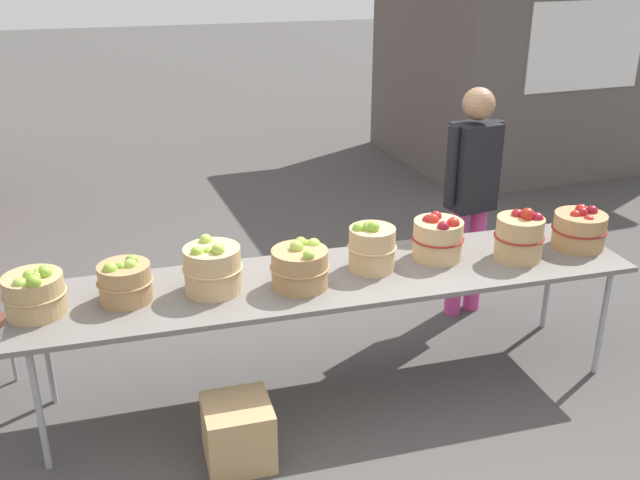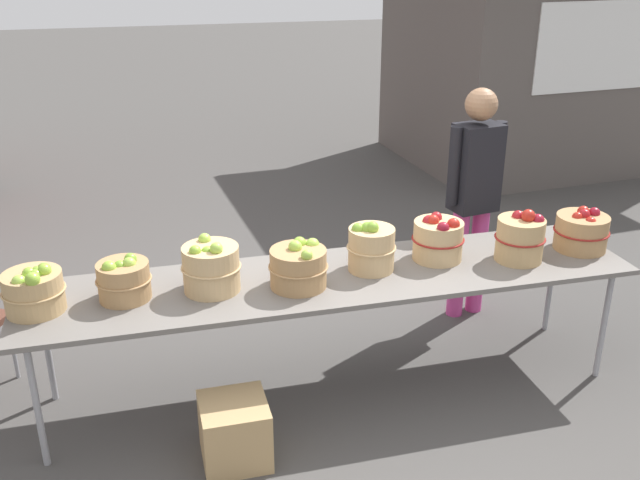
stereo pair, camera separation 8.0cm
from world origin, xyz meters
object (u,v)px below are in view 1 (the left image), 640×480
object	(u,v)px
apple_basket_green_1	(125,281)
apple_basket_green_4	(372,247)
apple_basket_red_0	(438,238)
produce_crate	(238,432)
vendor_adult	(472,186)
market_table	(334,281)
apple_basket_green_2	(212,268)
apple_basket_green_3	(300,267)
apple_basket_red_1	(520,236)
apple_basket_red_2	(579,229)
apple_basket_green_0	(35,293)

from	to	relation	value
apple_basket_green_1	apple_basket_green_4	xyz separation A→B (m)	(1.39, 0.02, 0.03)
apple_basket_red_0	produce_crate	xyz separation A→B (m)	(-1.34, -0.58, -0.71)
vendor_adult	market_table	bearing A→B (deg)	20.64
apple_basket_green_1	apple_basket_green_2	size ratio (longest dim) A/B	0.90
apple_basket_red_0	vendor_adult	distance (m)	0.81
apple_basket_green_1	apple_basket_green_4	size ratio (longest dim) A/B	0.95
apple_basket_green_1	vendor_adult	world-z (taller)	vendor_adult
apple_basket_green_3	apple_basket_red_0	size ratio (longest dim) A/B	1.05
apple_basket_red_0	vendor_adult	size ratio (longest dim) A/B	0.19
apple_basket_green_2	vendor_adult	xyz separation A→B (m)	(1.88, 0.68, 0.08)
apple_basket_green_3	apple_basket_red_1	bearing A→B (deg)	0.37
apple_basket_green_4	produce_crate	bearing A→B (deg)	-149.28
apple_basket_red_1	apple_basket_red_2	world-z (taller)	apple_basket_red_1
apple_basket_green_2	apple_basket_red_0	bearing A→B (deg)	2.93
apple_basket_red_2	apple_basket_green_1	bearing A→B (deg)	179.45
produce_crate	vendor_adult	bearing A→B (deg)	32.51
apple_basket_green_3	apple_basket_red_1	size ratio (longest dim) A/B	1.02
apple_basket_green_3	apple_basket_red_0	world-z (taller)	apple_basket_red_0
market_table	vendor_adult	bearing A→B (deg)	29.72
apple_basket_red_2	apple_basket_green_4	bearing A→B (deg)	178.19
apple_basket_green_3	apple_basket_red_0	bearing A→B (deg)	9.27
apple_basket_green_1	apple_basket_green_3	distance (m)	0.94
apple_basket_green_0	apple_basket_red_0	world-z (taller)	apple_basket_red_0
apple_basket_green_4	vendor_adult	bearing A→B (deg)	34.14
apple_basket_green_0	apple_basket_green_4	distance (m)	1.83
apple_basket_green_1	apple_basket_red_2	world-z (taller)	apple_basket_red_2
apple_basket_green_4	apple_basket_green_2	bearing A→B (deg)	-178.18
market_table	apple_basket_red_1	world-z (taller)	apple_basket_red_1
apple_basket_green_0	produce_crate	xyz separation A→B (m)	(0.93, -0.49, -0.70)
apple_basket_green_2	produce_crate	distance (m)	0.87
apple_basket_green_0	produce_crate	bearing A→B (deg)	-27.92
market_table	apple_basket_red_2	world-z (taller)	apple_basket_red_2
market_table	produce_crate	world-z (taller)	market_table
apple_basket_green_0	apple_basket_green_2	xyz separation A→B (m)	(0.91, 0.01, 0.02)
apple_basket_green_0	apple_basket_green_1	size ratio (longest dim) A/B	1.09
apple_basket_green_4	market_table	bearing A→B (deg)	-172.48
apple_basket_red_0	apple_basket_green_0	bearing A→B (deg)	-177.87
apple_basket_green_0	apple_basket_red_0	bearing A→B (deg)	2.13
apple_basket_green_0	vendor_adult	xyz separation A→B (m)	(2.79, 0.69, 0.09)
apple_basket_green_1	apple_basket_green_3	world-z (taller)	apple_basket_green_3
vendor_adult	apple_basket_green_1	bearing A→B (deg)	6.76
apple_basket_red_1	apple_basket_red_0	bearing A→B (deg)	163.79
apple_basket_red_2	apple_basket_green_3	bearing A→B (deg)	-178.03
market_table	apple_basket_green_4	distance (m)	0.29
market_table	apple_basket_green_4	world-z (taller)	apple_basket_green_4
apple_basket_red_2	apple_basket_green_0	bearing A→B (deg)	-179.97
market_table	apple_basket_green_4	bearing A→B (deg)	7.52
market_table	apple_basket_green_0	distance (m)	1.60
market_table	vendor_adult	size ratio (longest dim) A/B	2.14
apple_basket_green_4	apple_basket_red_0	bearing A→B (deg)	5.28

